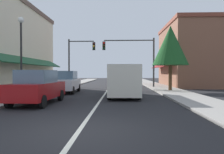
# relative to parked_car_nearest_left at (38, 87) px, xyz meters

# --- Properties ---
(ground_plane) EXTENTS (80.00, 80.00, 0.00)m
(ground_plane) POSITION_rel_parked_car_nearest_left_xyz_m (3.15, 13.01, -0.88)
(ground_plane) COLOR black
(sidewalk_left) EXTENTS (2.60, 56.00, 0.12)m
(sidewalk_left) POSITION_rel_parked_car_nearest_left_xyz_m (-2.35, 13.01, -0.82)
(sidewalk_left) COLOR gray
(sidewalk_left) RESTS_ON ground
(sidewalk_right) EXTENTS (2.60, 56.00, 0.12)m
(sidewalk_right) POSITION_rel_parked_car_nearest_left_xyz_m (8.65, 13.01, -0.82)
(sidewalk_right) COLOR gray
(sidewalk_right) RESTS_ON ground
(lane_center_stripe) EXTENTS (0.14, 52.00, 0.01)m
(lane_center_stripe) POSITION_rel_parked_car_nearest_left_xyz_m (3.15, 13.01, -0.88)
(lane_center_stripe) COLOR silver
(lane_center_stripe) RESTS_ON ground
(storefront_left_block) EXTENTS (5.96, 14.20, 7.77)m
(storefront_left_block) POSITION_rel_parked_car_nearest_left_xyz_m (-5.97, 7.01, 3.01)
(storefront_left_block) COLOR beige
(storefront_left_block) RESTS_ON ground
(storefront_right_block) EXTENTS (7.15, 10.20, 7.46)m
(storefront_right_block) POSITION_rel_parked_car_nearest_left_xyz_m (12.86, 15.01, 2.85)
(storefront_right_block) COLOR brown
(storefront_right_block) RESTS_ON ground
(parked_car_nearest_left) EXTENTS (1.87, 4.14, 1.77)m
(parked_car_nearest_left) POSITION_rel_parked_car_nearest_left_xyz_m (0.00, 0.00, 0.00)
(parked_car_nearest_left) COLOR maroon
(parked_car_nearest_left) RESTS_ON ground
(parked_car_second_left) EXTENTS (1.87, 4.14, 1.77)m
(parked_car_second_left) POSITION_rel_parked_car_nearest_left_xyz_m (-0.06, 6.06, 0.00)
(parked_car_second_left) COLOR silver
(parked_car_second_left) RESTS_ON ground
(van_in_lane) EXTENTS (2.04, 5.20, 2.12)m
(van_in_lane) POSITION_rel_parked_car_nearest_left_xyz_m (4.54, 3.42, 0.27)
(van_in_lane) COLOR beige
(van_in_lane) RESTS_ON ground
(traffic_signal_mast_arm) EXTENTS (5.61, 0.50, 5.38)m
(traffic_signal_mast_arm) POSITION_rel_parked_car_nearest_left_xyz_m (5.94, 12.02, 2.84)
(traffic_signal_mast_arm) COLOR #333333
(traffic_signal_mast_arm) RESTS_ON ground
(traffic_signal_left_corner) EXTENTS (3.19, 0.50, 5.54)m
(traffic_signal_left_corner) POSITION_rel_parked_car_nearest_left_xyz_m (-0.61, 13.59, 2.78)
(traffic_signal_left_corner) COLOR #333333
(traffic_signal_left_corner) RESTS_ON ground
(street_lamp_left_near) EXTENTS (0.36, 0.36, 5.08)m
(street_lamp_left_near) POSITION_rel_parked_car_nearest_left_xyz_m (-1.82, 2.02, 2.51)
(street_lamp_left_near) COLOR black
(street_lamp_left_near) RESTS_ON ground
(tree_right_near) EXTENTS (3.09, 3.09, 5.69)m
(tree_right_near) POSITION_rel_parked_car_nearest_left_xyz_m (8.66, 7.57, 3.09)
(tree_right_near) COLOR #4C331E
(tree_right_near) RESTS_ON ground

